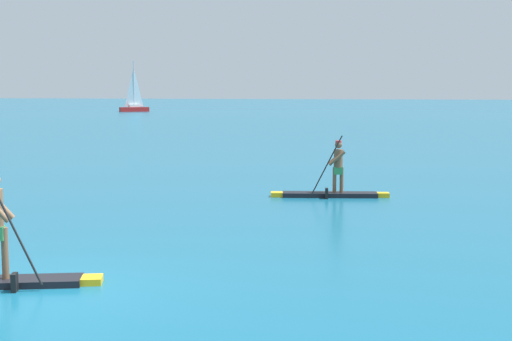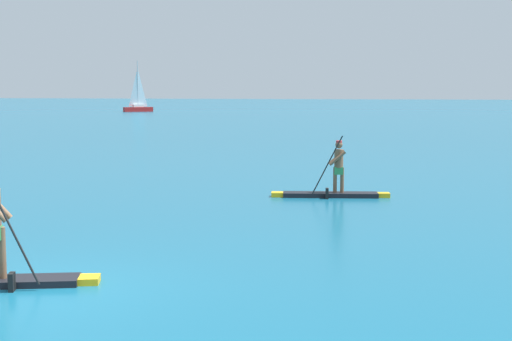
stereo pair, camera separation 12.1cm
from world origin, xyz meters
name	(u,v)px [view 2 (the right image)]	position (x,y,z in m)	size (l,w,h in m)	color
ground	(28,291)	(0.00, 0.00, 0.00)	(440.00, 440.00, 0.00)	#145B7A
paddleboarder_far_right	(332,186)	(3.35, 11.24, 0.32)	(3.46, 1.05, 1.84)	black
sailboat_left_horizon	(138,104)	(-33.31, 87.23, 1.07)	(3.82, 3.29, 7.04)	#A51E1E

